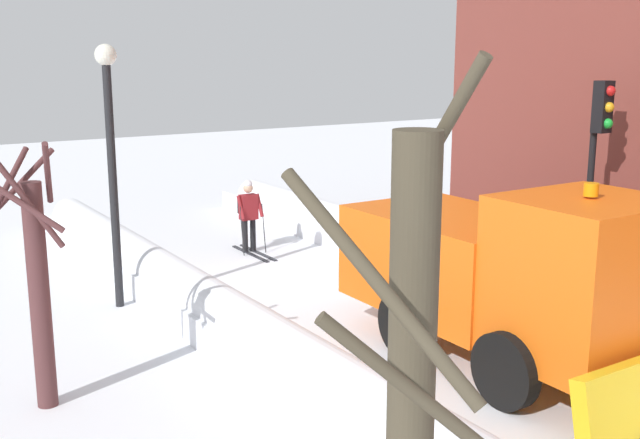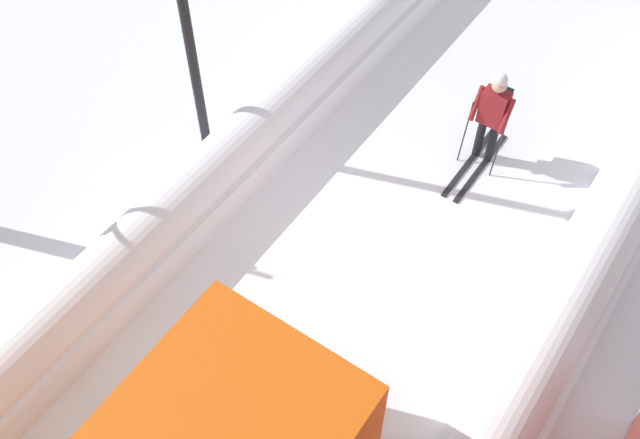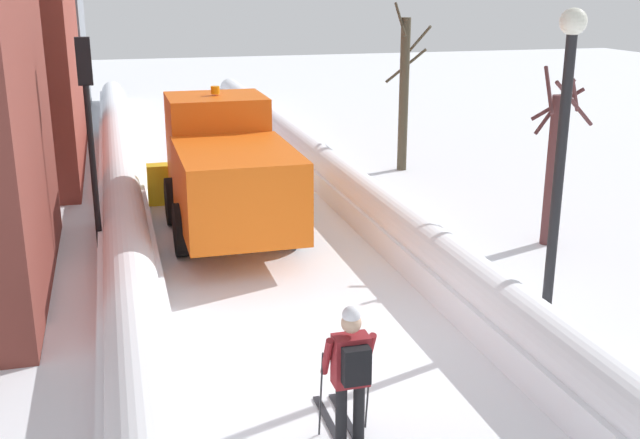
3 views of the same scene
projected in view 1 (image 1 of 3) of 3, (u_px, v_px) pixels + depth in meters
name	position (u px, v px, depth m)	size (l,w,h in m)	color
plow_truck	(510.00, 275.00, 11.89)	(3.20, 5.98, 3.12)	orange
skier	(248.00, 212.00, 18.88)	(0.62, 1.80, 1.81)	black
traffic_light_pole	(597.00, 155.00, 13.55)	(0.28, 0.42, 4.37)	black
street_lamp	(111.00, 143.00, 14.32)	(0.40, 0.40, 5.00)	black
bare_tree_near	(38.00, 283.00, 10.40)	(1.15, 1.21, 3.74)	#4F2D2D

